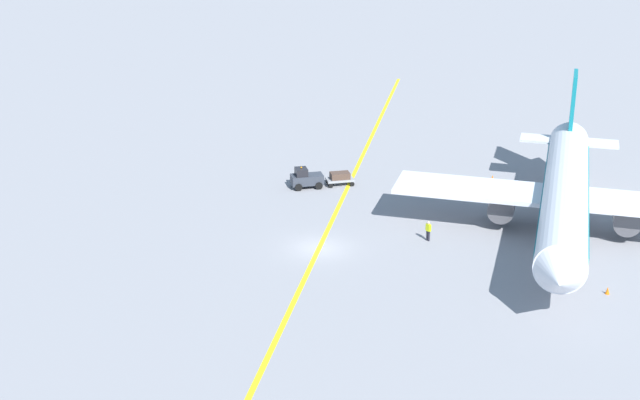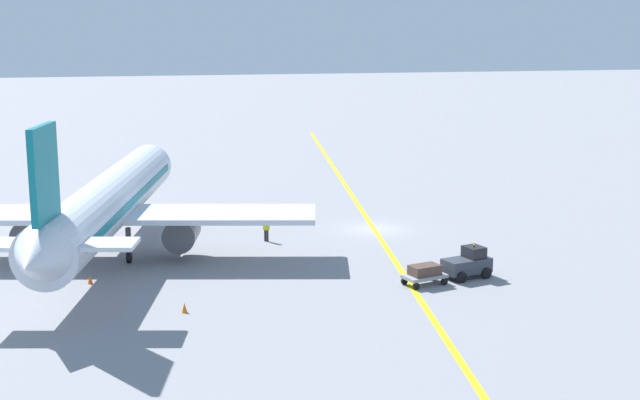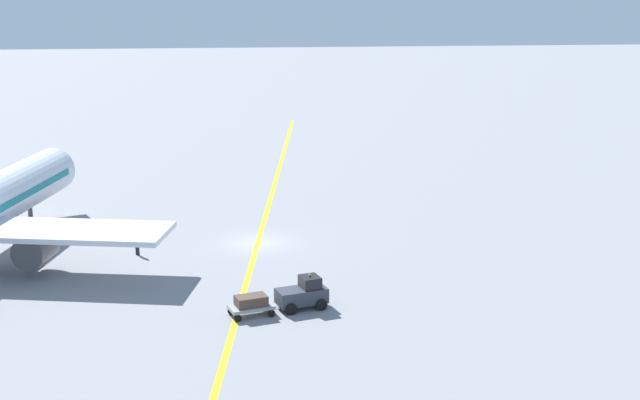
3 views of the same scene
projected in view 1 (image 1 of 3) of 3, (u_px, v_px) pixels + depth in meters
ground_plane at (319, 248)px, 71.09m from camera, size 400.00×400.00×0.00m
apron_yellow_centreline at (319, 248)px, 71.08m from camera, size 15.17×119.14×0.01m
airplane_at_gate at (565, 192)px, 72.40m from camera, size 28.47×35.30×10.60m
baggage_tug_dark at (306, 178)px, 83.96m from camera, size 3.30×2.43×2.11m
baggage_cart_trailing at (340, 177)px, 84.69m from camera, size 2.89×2.08×1.24m
ground_crew_worker at (428, 230)px, 72.18m from camera, size 0.45×0.43×1.68m
traffic_cone_near_nose at (608, 290)px, 63.48m from camera, size 0.32×0.32×0.55m
traffic_cone_by_wingtip at (561, 204)px, 79.39m from camera, size 0.32×0.32×0.55m
traffic_cone_far_edge at (492, 178)px, 86.02m from camera, size 0.32×0.32×0.55m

